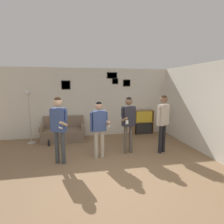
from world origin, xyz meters
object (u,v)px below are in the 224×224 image
at_px(person_player_foreground_center, 99,124).
at_px(person_watcher_holding_cup, 129,119).
at_px(couch, 63,132).
at_px(bottle_on_floor, 49,143).
at_px(floor_lamp, 29,108).
at_px(bookshelf, 143,122).
at_px(person_spectator_near_bookshelf, 163,117).
at_px(person_player_foreground_left, 59,123).

relative_size(person_player_foreground_center, person_watcher_holding_cup, 0.94).
relative_size(couch, bottle_on_floor, 6.80).
height_order(floor_lamp, person_watcher_holding_cup, floor_lamp).
xyz_separation_m(person_player_foreground_center, bottle_on_floor, (-1.58, 1.24, -0.89)).
height_order(couch, bookshelf, bookshelf).
bearing_deg(person_watcher_holding_cup, couch, 140.90).
bearing_deg(bottle_on_floor, floor_lamp, 146.79).
distance_m(bookshelf, bottle_on_floor, 3.76).
distance_m(floor_lamp, person_spectator_near_bookshelf, 4.47).
distance_m(person_player_foreground_center, person_watcher_holding_cup, 0.92).
distance_m(couch, bookshelf, 3.23).
bearing_deg(bookshelf, floor_lamp, -174.99).
bearing_deg(person_spectator_near_bookshelf, person_player_foreground_left, -175.97).
xyz_separation_m(person_player_foreground_left, bottle_on_floor, (-0.52, 1.41, -1.00)).
relative_size(bookshelf, bottle_on_floor, 4.39).
distance_m(person_watcher_holding_cup, person_spectator_near_bookshelf, 1.04).
height_order(floor_lamp, person_spectator_near_bookshelf, floor_lamp).
bearing_deg(floor_lamp, bookshelf, 5.01).
height_order(person_watcher_holding_cup, bottle_on_floor, person_watcher_holding_cup).
height_order(person_spectator_near_bookshelf, bottle_on_floor, person_spectator_near_bookshelf).
relative_size(couch, person_spectator_near_bookshelf, 0.89).
height_order(bookshelf, person_player_foreground_left, person_player_foreground_left).
xyz_separation_m(bookshelf, person_player_foreground_center, (-2.08, -2.05, 0.48)).
distance_m(floor_lamp, person_watcher_holding_cup, 3.47).
distance_m(bookshelf, floor_lamp, 4.39).
bearing_deg(bookshelf, person_player_foreground_center, -135.42).
relative_size(bookshelf, floor_lamp, 0.54).
xyz_separation_m(floor_lamp, bottle_on_floor, (0.65, -0.43, -1.17)).
distance_m(person_player_foreground_left, person_watcher_holding_cup, 1.99).
bearing_deg(person_watcher_holding_cup, person_spectator_near_bookshelf, -7.95).
bearing_deg(couch, floor_lamp, -170.68).
relative_size(person_player_foreground_center, bottle_on_floor, 6.97).
height_order(person_player_foreground_center, bottle_on_floor, person_player_foreground_center).
bearing_deg(person_player_foreground_center, couch, 121.81).
bearing_deg(bookshelf, person_watcher_holding_cup, -122.21).
bearing_deg(person_watcher_holding_cup, person_player_foreground_center, -168.54).
xyz_separation_m(bookshelf, person_watcher_holding_cup, (-1.17, -1.86, 0.55)).
bearing_deg(bookshelf, couch, -176.46).
relative_size(floor_lamp, person_player_foreground_center, 1.17).
bearing_deg(bottle_on_floor, person_player_foreground_left, -69.68).
xyz_separation_m(couch, bottle_on_floor, (-0.43, -0.61, -0.20)).
distance_m(floor_lamp, person_player_foreground_left, 2.19).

